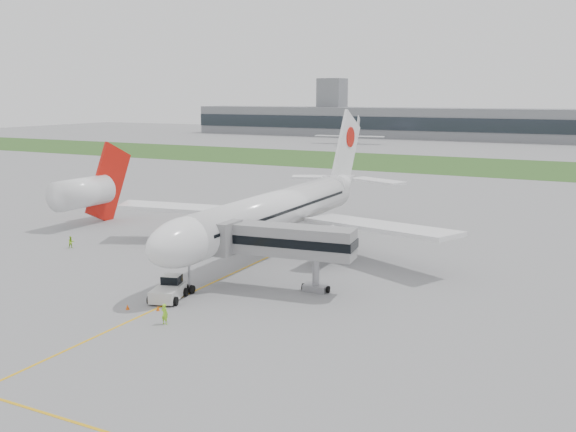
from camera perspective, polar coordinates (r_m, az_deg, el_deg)
The scene contains 14 objects.
ground at distance 79.34m, azimuth -2.39°, elevation -3.95°, with size 600.00×600.00×0.00m, color gray.
apron_markings at distance 75.18m, azimuth -4.27°, elevation -4.81°, with size 70.00×70.00×0.04m, color gold, non-canonical shape.
grass_strip at distance 191.64m, azimuth 15.55°, elevation 4.33°, with size 600.00×50.00×0.02m, color #325A22.
terminal_building at distance 299.35m, azimuth 19.93°, elevation 7.60°, with size 320.00×22.30×14.00m.
control_tower at distance 325.60m, azimuth 3.90°, elevation 7.18°, with size 12.00×12.00×56.00m, color gray, non-canonical shape.
airliner at distance 82.30m, azimuth -0.76°, elevation 0.63°, with size 48.13×53.95×17.88m.
pushback_tug at distance 65.39m, azimuth -10.54°, elevation -6.41°, with size 3.96×4.92×2.25m.
jet_bridge at distance 66.42m, azimuth -0.95°, elevation -2.21°, with size 15.24×5.97×7.07m.
safety_cone_left at distance 63.41m, azimuth -14.08°, elevation -7.85°, with size 0.37×0.37×0.51m, color #E2510B.
safety_cone_right at distance 62.46m, azimuth -11.49°, elevation -8.04°, with size 0.35×0.35×0.48m, color #E2510B.
ground_crew_near at distance 58.65m, azimuth -10.91°, elevation -8.55°, with size 0.69×0.45×1.89m, color #94E826.
ground_crew_far at distance 89.97m, azimuth -18.72°, elevation -2.23°, with size 0.79×0.61×1.62m, color #99DB24.
neighbor_aircraft at distance 104.48m, azimuth -17.54°, elevation 2.10°, with size 4.76×16.38×13.42m.
distant_aircraft_left at distance 268.31m, azimuth 5.46°, elevation 6.40°, with size 28.75×25.37×10.99m, color white, non-canonical shape.
Camera 1 is at (37.79, -66.80, 20.13)m, focal length 40.00 mm.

